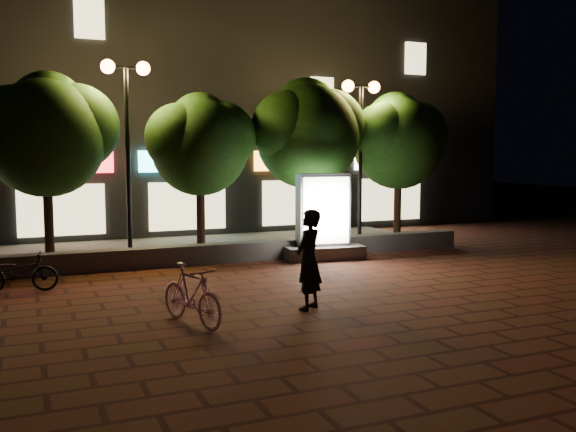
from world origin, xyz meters
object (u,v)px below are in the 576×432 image
ad_kiosk (323,224)px  rider (309,260)px  tree_right (308,130)px  street_lamp_right (361,119)px  tree_left (47,130)px  tree_mid (201,141)px  scooter_parked (18,273)px  street_lamp_left (127,108)px  scooter_pink (191,295)px  tree_far_right (399,137)px

ad_kiosk → rider: ad_kiosk is taller
tree_right → street_lamp_right: size_ratio=1.02×
tree_left → tree_mid: bearing=-0.0°
scooter_parked → tree_left: bearing=-5.5°
street_lamp_left → scooter_pink: size_ratio=3.05×
tree_left → street_lamp_right: size_ratio=0.98×
ad_kiosk → street_lamp_left: bearing=160.8°
street_lamp_left → scooter_pink: 7.66m
rider → scooter_parked: 6.13m
tree_far_right → ad_kiosk: tree_far_right is taller
scooter_pink → rider: (2.24, 0.21, 0.41)m
scooter_pink → tree_left: bearing=86.1°
tree_left → street_lamp_left: street_lamp_left is taller
tree_mid → street_lamp_right: (4.95, -0.26, 0.68)m
tree_right → ad_kiosk: 3.31m
tree_right → scooter_parked: bearing=-158.2°
street_lamp_left → tree_mid: bearing=7.3°
tree_right → tree_far_right: size_ratio=1.06×
street_lamp_left → rider: size_ratio=2.81×
scooter_parked → tree_far_right: bearing=-66.0°
scooter_parked → ad_kiosk: bearing=-72.5°
street_lamp_left → street_lamp_right: bearing=0.0°
street_lamp_left → scooter_parked: (-2.72, -2.97, -3.62)m
tree_mid → rider: size_ratio=2.44×
tree_right → tree_left: bearing=-180.0°
scooter_pink → tree_mid: bearing=54.5°
street_lamp_left → scooter_parked: street_lamp_left is taller
tree_mid → street_lamp_left: 2.22m
scooter_parked → tree_mid: bearing=-47.9°
street_lamp_left → scooter_parked: bearing=-132.5°
tree_mid → scooter_pink: tree_mid is taller
tree_right → scooter_pink: tree_right is taller
tree_left → scooter_parked: tree_left is taller
street_lamp_left → scooter_parked: size_ratio=3.33×
scooter_pink → scooter_parked: (-2.67, 3.84, -0.10)m
tree_far_right → ad_kiosk: bearing=-151.8°
scooter_parked → tree_right: bearing=-60.2°
street_lamp_left → ad_kiosk: size_ratio=2.23×
tree_right → tree_far_right: tree_right is taller
scooter_parked → rider: bearing=-118.5°
ad_kiosk → scooter_parked: ad_kiosk is taller
tree_mid → ad_kiosk: size_ratio=1.94×
tree_far_right → scooter_pink: 11.50m
tree_left → rider: size_ratio=2.65×
tree_mid → scooter_pink: 7.86m
tree_left → tree_right: size_ratio=0.97×
tree_left → ad_kiosk: bearing=-16.0°
street_lamp_right → rider: size_ratio=2.70×
tree_far_right → street_lamp_left: 8.58m
street_lamp_left → tree_right: bearing=2.8°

